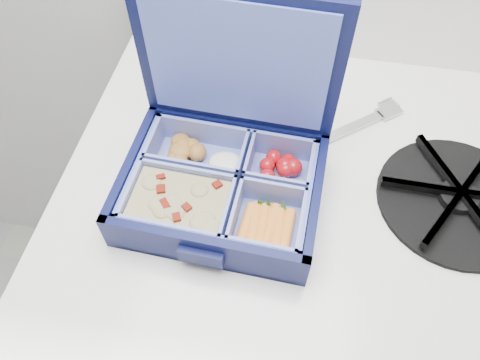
% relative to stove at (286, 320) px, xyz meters
% --- Properties ---
extents(stove, '(0.59, 0.59, 0.88)m').
position_rel_stove_xyz_m(stove, '(0.00, 0.00, 0.00)').
color(stove, white).
rests_on(stove, floor).
extents(bento_box, '(0.22, 0.17, 0.05)m').
position_rel_stove_xyz_m(bento_box, '(-0.10, -0.04, 0.47)').
color(bento_box, '#090D37').
rests_on(bento_box, stove).
extents(burner_grate, '(0.18, 0.18, 0.03)m').
position_rel_stove_xyz_m(burner_grate, '(0.15, 0.01, 0.45)').
color(burner_grate, black).
rests_on(burner_grate, stove).
extents(burner_grate_rear, '(0.24, 0.24, 0.02)m').
position_rel_stove_xyz_m(burner_grate_rear, '(-0.14, 0.20, 0.45)').
color(burner_grate_rear, black).
rests_on(burner_grate_rear, stove).
extents(fork, '(0.16, 0.14, 0.01)m').
position_rel_stove_xyz_m(fork, '(0.01, 0.08, 0.45)').
color(fork, '#BABABA').
rests_on(fork, stove).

